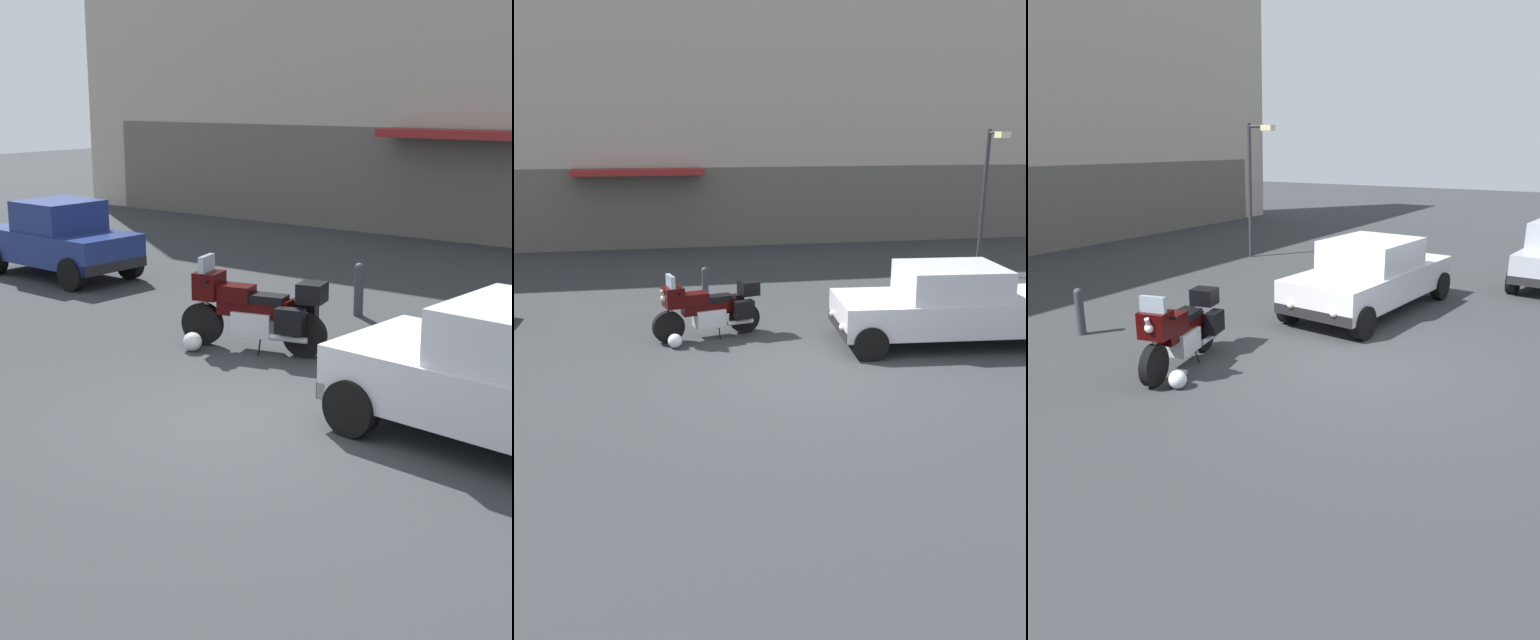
{
  "view_description": "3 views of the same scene",
  "coord_description": "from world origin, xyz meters",
  "views": [
    {
      "loc": [
        5.63,
        -7.15,
        3.63
      ],
      "look_at": [
        -0.47,
        1.02,
        0.93
      ],
      "focal_mm": 47.93,
      "sensor_mm": 36.0,
      "label": 1
    },
    {
      "loc": [
        -2.68,
        -10.22,
        4.06
      ],
      "look_at": [
        -0.56,
        0.97,
        0.73
      ],
      "focal_mm": 36.52,
      "sensor_mm": 36.0,
      "label": 2
    },
    {
      "loc": [
        -7.92,
        -3.57,
        3.44
      ],
      "look_at": [
        -0.74,
        0.97,
        0.81
      ],
      "focal_mm": 31.7,
      "sensor_mm": 36.0,
      "label": 3
    }
  ],
  "objects": [
    {
      "name": "motorcycle",
      "position": [
        -1.53,
        2.43,
        0.62
      ],
      "size": [
        2.23,
        1.03,
        1.36
      ],
      "rotation": [
        0.0,
        0.0,
        3.38
      ],
      "color": "black",
      "rests_on": "ground"
    },
    {
      "name": "bollard_curbside",
      "position": [
        -1.37,
        5.13,
        0.48
      ],
      "size": [
        0.16,
        0.16,
        0.91
      ],
      "color": "#333338",
      "rests_on": "ground"
    },
    {
      "name": "helmet",
      "position": [
        -2.26,
        1.87,
        0.14
      ],
      "size": [
        0.28,
        0.28,
        0.28
      ],
      "primitive_type": "sphere",
      "color": "silver",
      "rests_on": "ground"
    },
    {
      "name": "ground_plane",
      "position": [
        0.0,
        0.0,
        0.0
      ],
      "size": [
        80.0,
        80.0,
        0.0
      ],
      "primitive_type": "plane",
      "color": "#2D3033"
    },
    {
      "name": "car_compact_side",
      "position": [
        -7.9,
        4.29,
        0.77
      ],
      "size": [
        3.53,
        1.85,
        1.56
      ],
      "rotation": [
        0.0,
        0.0,
        3.09
      ],
      "color": "navy",
      "rests_on": "ground"
    }
  ]
}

